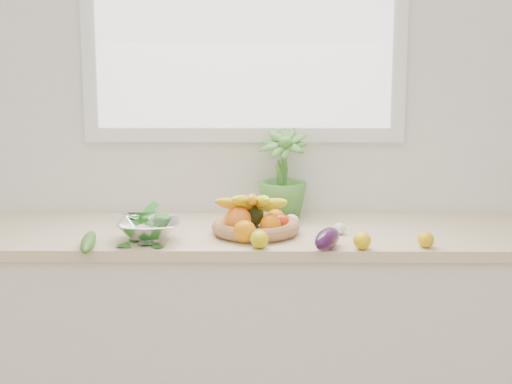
{
  "coord_description": "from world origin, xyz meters",
  "views": [
    {
      "loc": [
        0.07,
        -0.95,
        1.62
      ],
      "look_at": [
        0.05,
        1.93,
        1.05
      ],
      "focal_mm": 55.0,
      "sensor_mm": 36.0,
      "label": 1
    }
  ],
  "objects_px": {
    "colander_with_spinach": "(149,224)",
    "apple": "(281,223)",
    "cucumber": "(88,242)",
    "potted_herb": "(282,174)",
    "eggplant": "(327,239)",
    "fruit_basket": "(255,221)"
  },
  "relations": [
    {
      "from": "apple",
      "to": "colander_with_spinach",
      "type": "relative_size",
      "value": 0.3
    },
    {
      "from": "colander_with_spinach",
      "to": "apple",
      "type": "bearing_deg",
      "value": 14.41
    },
    {
      "from": "eggplant",
      "to": "fruit_basket",
      "type": "relative_size",
      "value": 0.52
    },
    {
      "from": "eggplant",
      "to": "apple",
      "type": "bearing_deg",
      "value": 124.0
    },
    {
      "from": "cucumber",
      "to": "potted_herb",
      "type": "distance_m",
      "value": 0.84
    },
    {
      "from": "potted_herb",
      "to": "apple",
      "type": "bearing_deg",
      "value": -92.8
    },
    {
      "from": "fruit_basket",
      "to": "colander_with_spinach",
      "type": "distance_m",
      "value": 0.39
    },
    {
      "from": "cucumber",
      "to": "potted_herb",
      "type": "relative_size",
      "value": 0.73
    },
    {
      "from": "apple",
      "to": "colander_with_spinach",
      "type": "distance_m",
      "value": 0.49
    },
    {
      "from": "apple",
      "to": "eggplant",
      "type": "height_order",
      "value": "same"
    },
    {
      "from": "eggplant",
      "to": "colander_with_spinach",
      "type": "xyz_separation_m",
      "value": [
        -0.63,
        0.11,
        0.02
      ]
    },
    {
      "from": "apple",
      "to": "eggplant",
      "type": "bearing_deg",
      "value": -56.0
    },
    {
      "from": "eggplant",
      "to": "potted_herb",
      "type": "xyz_separation_m",
      "value": [
        -0.14,
        0.47,
        0.15
      ]
    },
    {
      "from": "apple",
      "to": "cucumber",
      "type": "height_order",
      "value": "apple"
    },
    {
      "from": "apple",
      "to": "cucumber",
      "type": "xyz_separation_m",
      "value": [
        -0.67,
        -0.23,
        -0.01
      ]
    },
    {
      "from": "colander_with_spinach",
      "to": "potted_herb",
      "type": "bearing_deg",
      "value": 36.36
    },
    {
      "from": "eggplant",
      "to": "potted_herb",
      "type": "bearing_deg",
      "value": 107.16
    },
    {
      "from": "potted_herb",
      "to": "colander_with_spinach",
      "type": "bearing_deg",
      "value": -143.64
    },
    {
      "from": "eggplant",
      "to": "fruit_basket",
      "type": "height_order",
      "value": "fruit_basket"
    },
    {
      "from": "apple",
      "to": "eggplant",
      "type": "relative_size",
      "value": 0.4
    },
    {
      "from": "cucumber",
      "to": "colander_with_spinach",
      "type": "relative_size",
      "value": 1.08
    },
    {
      "from": "potted_herb",
      "to": "cucumber",
      "type": "bearing_deg",
      "value": -145.53
    }
  ]
}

